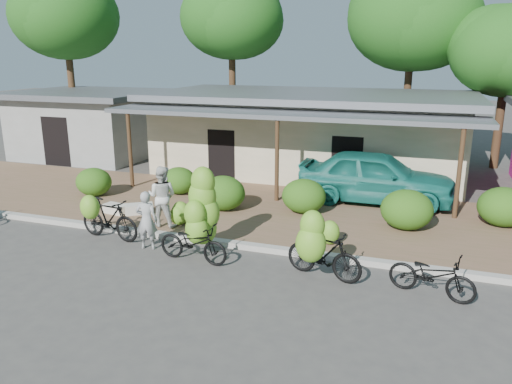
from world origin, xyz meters
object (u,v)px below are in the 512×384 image
bike_center (199,223)px  vendor (147,220)px  bike_right (320,250)px  tree_near_right (503,49)px  sack_far (116,209)px  bystander (162,196)px  tree_far_center (229,16)px  teal_van (376,177)px  sack_near (139,209)px  tree_back_left (63,14)px  tree_center_right (409,16)px  bike_left (107,218)px  bike_far_right (432,275)px

bike_center → vendor: bike_center is taller
bike_center → bike_right: bike_center is taller
vendor → bike_center: bearing=166.0°
tree_near_right → vendor: tree_near_right is taller
sack_far → vendor: bearing=-40.2°
bike_center → bystander: 2.37m
bike_center → vendor: size_ratio=1.46×
tree_far_center → teal_van: bearing=-45.9°
vendor → bystander: bystander is taller
sack_near → bystander: size_ratio=0.49×
tree_back_left → bike_center: tree_back_left is taller
tree_far_center → tree_near_right: tree_far_center is taller
tree_near_right → sack_near: bearing=-134.1°
tree_center_right → vendor: (-5.31, -15.42, -5.82)m
tree_near_right → tree_back_left: bearing=-175.9°
teal_van → tree_back_left: bearing=69.9°
bike_left → bike_right: 5.99m
bike_center → sack_far: (-3.81, 2.03, -0.64)m
tree_far_center → teal_van: tree_far_center is taller
tree_back_left → tree_center_right: size_ratio=1.00×
tree_center_right → bystander: size_ratio=5.11×
bike_center → tree_center_right: bearing=-8.4°
vendor → teal_van: bearing=-142.5°
bike_right → bike_far_right: bike_right is taller
tree_back_left → bike_center: bearing=-42.3°
bike_far_right → teal_van: teal_van is taller
tree_near_right → bike_left: bearing=-128.9°
sack_near → vendor: vendor is taller
tree_near_right → teal_van: 9.60m
bike_far_right → bike_left: bearing=101.0°
teal_van → bike_left: bearing=130.7°
sack_far → bike_far_right: bearing=-14.1°
bike_left → vendor: bearing=-91.0°
tree_center_right → tree_near_right: size_ratio=1.30×
bike_far_right → vendor: bearing=101.8°
bike_right → teal_van: size_ratio=0.38×
sack_near → teal_van: (6.74, 3.65, 0.72)m
bike_right → vendor: bearing=100.0°
tree_near_right → bike_far_right: size_ratio=3.64×
vendor → teal_van: size_ratio=0.30×
bike_center → sack_far: size_ratio=3.01×
sack_far → tree_back_left: bearing=133.3°
tree_center_right → sack_far: tree_center_right is taller
tree_center_right → bike_right: size_ratio=4.66×
bike_left → bike_far_right: size_ratio=1.04×
bystander → bike_right: bearing=155.0°
tree_center_right → teal_van: 11.13m
bike_center → bystander: size_ratio=1.29×
bike_far_right → teal_van: size_ratio=0.37×
bike_right → bystander: (-4.94, 1.81, 0.26)m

